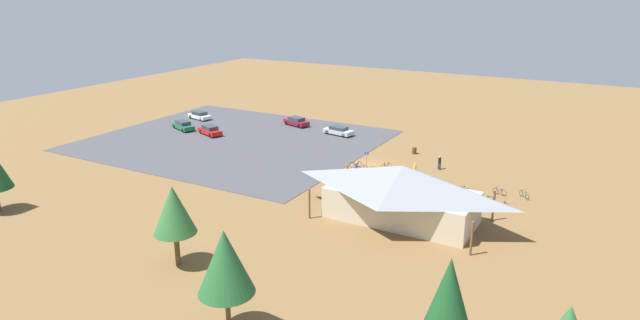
% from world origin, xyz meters
% --- Properties ---
extents(ground, '(160.00, 160.00, 0.00)m').
position_xyz_m(ground, '(0.00, 0.00, 0.00)').
color(ground, brown).
rests_on(ground, ground).
extents(parking_lot_asphalt, '(39.70, 34.41, 0.05)m').
position_xyz_m(parking_lot_asphalt, '(22.49, -0.72, 0.03)').
color(parking_lot_asphalt, '#424247').
rests_on(parking_lot_asphalt, ground).
extents(bike_pavilion, '(15.99, 8.52, 5.48)m').
position_xyz_m(bike_pavilion, '(-9.32, 14.22, 3.02)').
color(bike_pavilion, beige).
rests_on(bike_pavilion, ground).
extents(trash_bin, '(0.60, 0.60, 0.90)m').
position_xyz_m(trash_bin, '(-2.98, -7.21, 0.45)').
color(trash_bin, brown).
rests_on(trash_bin, ground).
extents(lot_sign, '(0.56, 0.08, 2.20)m').
position_xyz_m(lot_sign, '(0.20, 1.37, 1.41)').
color(lot_sign, '#99999E').
rests_on(lot_sign, ground).
extents(pine_midwest, '(3.42, 3.42, 6.81)m').
position_xyz_m(pine_midwest, '(3.16, 31.56, 4.79)').
color(pine_midwest, brown).
rests_on(pine_midwest, ground).
extents(pine_far_east, '(3.45, 3.45, 7.61)m').
position_xyz_m(pine_far_east, '(-19.60, 34.02, 4.79)').
color(pine_far_east, brown).
rests_on(pine_far_east, ground).
extents(pine_center, '(3.69, 3.69, 7.25)m').
position_xyz_m(pine_center, '(-6.10, 36.69, 5.06)').
color(pine_center, brown).
rests_on(pine_center, ground).
extents(bicycle_orange_yard_front, '(1.26, 1.21, 0.88)m').
position_xyz_m(bicycle_orange_yard_front, '(-15.57, 5.95, 0.38)').
color(bicycle_orange_yard_front, black).
rests_on(bicycle_orange_yard_front, ground).
extents(bicycle_yellow_trailside, '(0.63, 1.73, 0.82)m').
position_xyz_m(bicycle_yellow_trailside, '(-0.06, 3.13, 0.39)').
color(bicycle_yellow_trailside, black).
rests_on(bicycle_yellow_trailside, ground).
extents(bicycle_teal_yard_center, '(1.22, 1.30, 0.79)m').
position_xyz_m(bicycle_teal_yard_center, '(-18.82, 2.50, 0.35)').
color(bicycle_teal_yard_center, black).
rests_on(bicycle_teal_yard_center, ground).
extents(bicycle_green_front_row, '(1.73, 0.48, 0.86)m').
position_xyz_m(bicycle_green_front_row, '(-16.24, 7.46, 0.38)').
color(bicycle_green_front_row, black).
rests_on(bicycle_green_front_row, ground).
extents(bicycle_silver_mid_cluster, '(0.67, 1.59, 0.79)m').
position_xyz_m(bicycle_silver_mid_cluster, '(-17.68, 6.62, 0.35)').
color(bicycle_silver_mid_cluster, black).
rests_on(bicycle_silver_mid_cluster, ground).
extents(bicycle_red_by_bin, '(0.91, 1.45, 0.84)m').
position_xyz_m(bicycle_red_by_bin, '(-2.13, 0.68, 0.38)').
color(bicycle_red_by_bin, black).
rests_on(bicycle_red_by_bin, ground).
extents(bicycle_white_lone_west, '(0.48, 1.67, 0.79)m').
position_xyz_m(bicycle_white_lone_west, '(-13.94, 5.68, 0.36)').
color(bicycle_white_lone_west, black).
rests_on(bicycle_white_lone_west, ground).
extents(bicycle_blue_lone_east, '(1.58, 0.55, 0.84)m').
position_xyz_m(bicycle_blue_lone_east, '(-16.33, 2.81, 0.36)').
color(bicycle_blue_lone_east, black).
rests_on(bicycle_blue_lone_east, ground).
extents(bicycle_black_yard_right, '(1.23, 1.13, 0.80)m').
position_xyz_m(bicycle_black_yard_right, '(1.48, 1.82, 0.36)').
color(bicycle_black_yard_right, black).
rests_on(bicycle_black_yard_right, ground).
extents(bicycle_purple_yard_left, '(1.48, 1.00, 0.79)m').
position_xyz_m(bicycle_purple_yard_left, '(-12.95, 4.23, 0.36)').
color(bicycle_purple_yard_left, black).
rests_on(bicycle_purple_yard_left, ground).
extents(car_white_inner_stall, '(4.60, 2.75, 1.34)m').
position_xyz_m(car_white_inner_stall, '(35.93, -8.49, 0.72)').
color(car_white_inner_stall, white).
rests_on(car_white_inner_stall, parking_lot_asphalt).
extents(car_maroon_mid_lot, '(4.75, 3.00, 1.41)m').
position_xyz_m(car_maroon_mid_lot, '(19.08, -12.64, 0.75)').
color(car_maroon_mid_lot, maroon).
rests_on(car_maroon_mid_lot, parking_lot_asphalt).
extents(car_silver_aisle_side, '(4.86, 2.60, 1.30)m').
position_xyz_m(car_silver_aisle_side, '(10.48, -10.88, 0.70)').
color(car_silver_aisle_side, '#BCBCC1').
rests_on(car_silver_aisle_side, parking_lot_asphalt).
extents(car_green_back_corner, '(5.02, 3.40, 1.42)m').
position_xyz_m(car_green_back_corner, '(33.37, -1.70, 0.75)').
color(car_green_back_corner, '#1E6B3D').
rests_on(car_green_back_corner, parking_lot_asphalt).
extents(car_red_by_curb, '(4.79, 3.29, 1.44)m').
position_xyz_m(car_red_by_curb, '(27.57, -1.31, 0.76)').
color(car_red_by_curb, red).
rests_on(car_red_by_curb, parking_lot_asphalt).
extents(visitor_crossing_yard, '(0.40, 0.39, 1.72)m').
position_xyz_m(visitor_crossing_yard, '(-6.28, 1.78, 0.90)').
color(visitor_crossing_yard, '#2D3347').
rests_on(visitor_crossing_yard, ground).
extents(visitor_near_lot, '(0.36, 0.36, 1.73)m').
position_xyz_m(visitor_near_lot, '(-7.94, -2.43, 0.91)').
color(visitor_near_lot, '#2D3347').
rests_on(visitor_near_lot, ground).
extents(visitor_at_bikes, '(0.37, 0.36, 1.68)m').
position_xyz_m(visitor_at_bikes, '(0.08, 4.62, 0.88)').
color(visitor_at_bikes, '#2D3347').
rests_on(visitor_at_bikes, ground).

